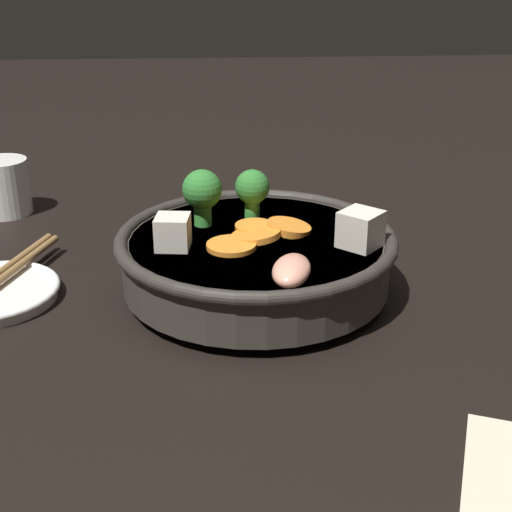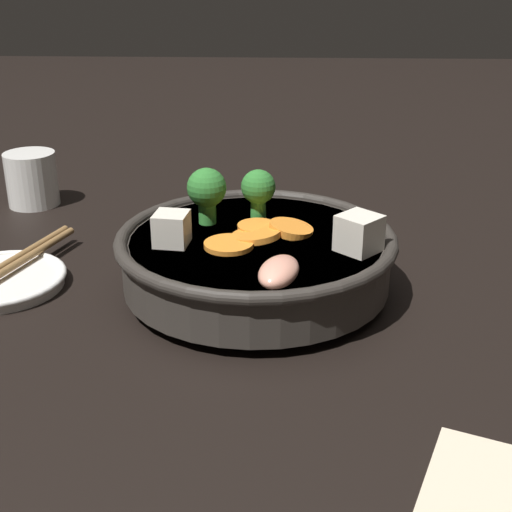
# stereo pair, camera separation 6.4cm
# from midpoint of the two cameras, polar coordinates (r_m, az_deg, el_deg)

# --- Properties ---
(ground_plane) EXTENTS (3.00, 3.00, 0.00)m
(ground_plane) POSITION_cam_midpoint_polar(r_m,az_deg,el_deg) (0.65, -2.80, -2.96)
(ground_plane) COLOR black
(stirfry_bowl) EXTENTS (0.25, 0.25, 0.11)m
(stirfry_bowl) POSITION_cam_midpoint_polar(r_m,az_deg,el_deg) (0.64, -2.88, 0.13)
(stirfry_bowl) COLOR #38332D
(stirfry_bowl) RESTS_ON ground_plane
(tea_cup) EXTENTS (0.06, 0.06, 0.06)m
(tea_cup) POSITION_cam_midpoint_polar(r_m,az_deg,el_deg) (0.90, -21.54, 5.17)
(tea_cup) COLOR white
(tea_cup) RESTS_ON ground_plane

